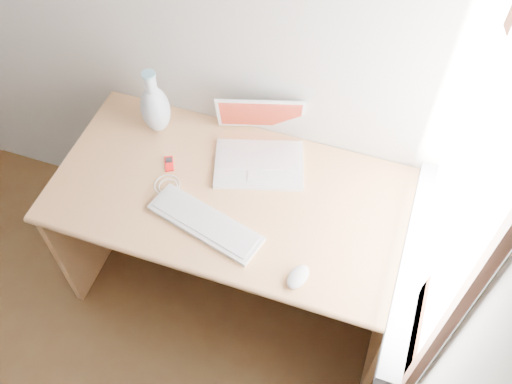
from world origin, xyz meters
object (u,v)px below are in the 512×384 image
(desk, at_px, (242,208))
(external_keyboard, at_px, (205,223))
(vase, at_px, (155,108))
(laptop, at_px, (263,149))

(desk, bearing_deg, external_keyboard, -101.22)
(vase, bearing_deg, laptop, -1.10)
(external_keyboard, distance_m, vase, 0.56)
(external_keyboard, bearing_deg, vase, 148.37)
(desk, xyz_separation_m, vase, (-0.43, 0.14, 0.35))
(desk, height_order, external_keyboard, external_keyboard)
(laptop, relative_size, external_keyboard, 0.87)
(vase, bearing_deg, external_keyboard, -46.61)
(external_keyboard, xyz_separation_m, vase, (-0.38, 0.40, 0.12))
(laptop, xyz_separation_m, vase, (-0.48, 0.01, 0.07))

